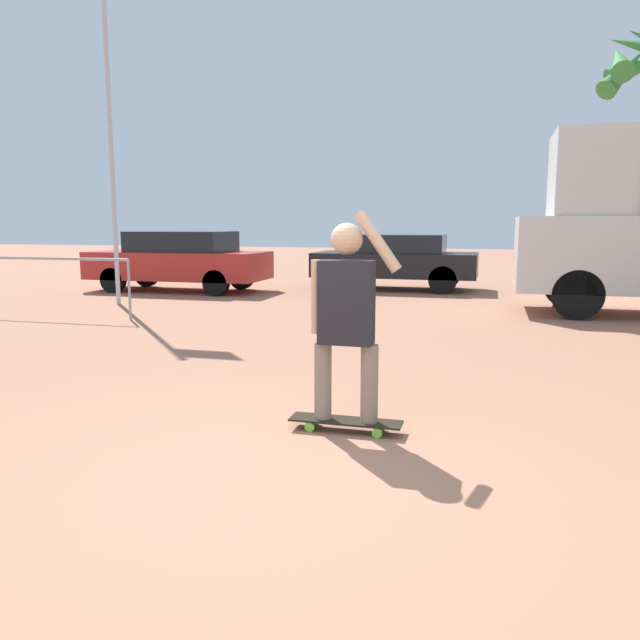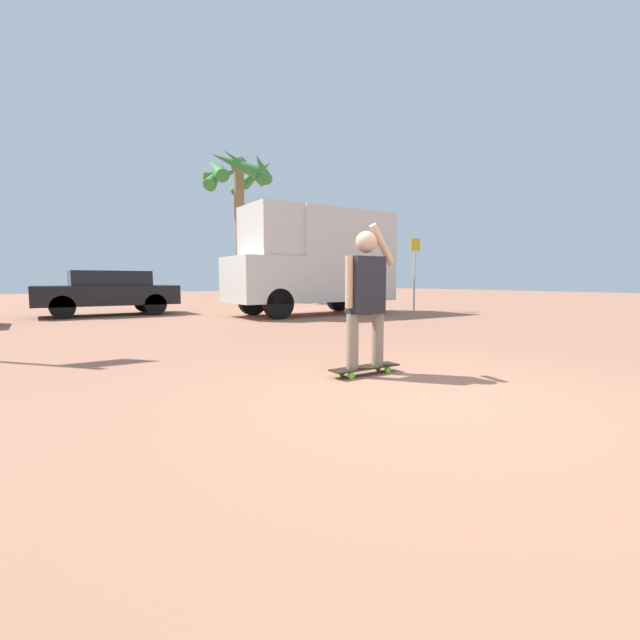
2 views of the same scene
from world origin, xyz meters
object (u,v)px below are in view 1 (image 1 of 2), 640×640
Objects in this scene: parked_car_black at (396,260)px; parked_car_red at (179,260)px; flagpole at (112,99)px; skateboard at (346,422)px; person_skateboarder at (346,309)px.

parked_car_red reaches higher than parked_car_black.
parked_car_black is 0.56× the size of flagpole.
skateboard is 0.21× the size of parked_car_red.
person_skateboarder reaches higher than parked_car_red.
parked_car_black is 7.61m from flagpole.
parked_car_black is at bearing 19.45° from parked_car_red.
flagpole reaches higher than parked_car_black.
flagpole is at bearing -138.49° from parked_car_black.
person_skateboarder is 0.23× the size of flagpole.
person_skateboarder reaches higher than parked_car_black.
person_skateboarder is 11.26m from parked_car_black.
person_skateboarder is 0.38× the size of parked_car_red.
person_skateboarder is 0.41× the size of parked_car_black.
parked_car_red is (-6.45, 9.36, 0.70)m from skateboard.
person_skateboarder reaches higher than skateboard.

